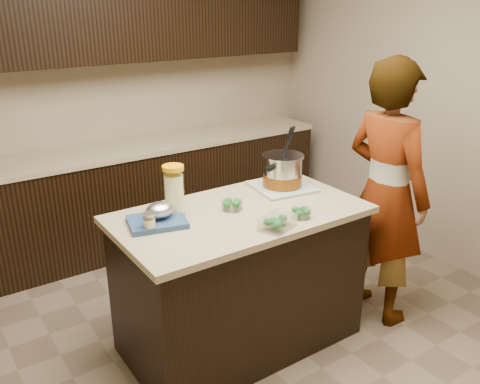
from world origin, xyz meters
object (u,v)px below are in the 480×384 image
object	(u,v)px
island	(240,278)
person	(386,193)
stock_pot	(283,173)
lemonade_pitcher	(174,193)

from	to	relation	value
island	person	bearing A→B (deg)	-13.77
stock_pot	lemonade_pitcher	distance (m)	0.78
stock_pot	person	distance (m)	0.68
lemonade_pitcher	island	bearing A→B (deg)	-25.31
stock_pot	person	bearing A→B (deg)	-57.36
island	stock_pot	size ratio (longest dim) A/B	3.88
island	lemonade_pitcher	size ratio (longest dim) A/B	4.98
island	person	size ratio (longest dim) A/B	0.83
stock_pot	person	world-z (taller)	person
person	island	bearing A→B (deg)	76.18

